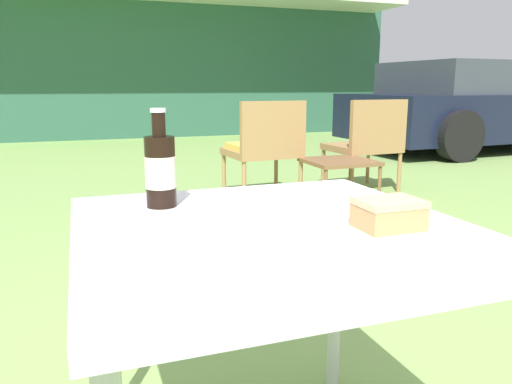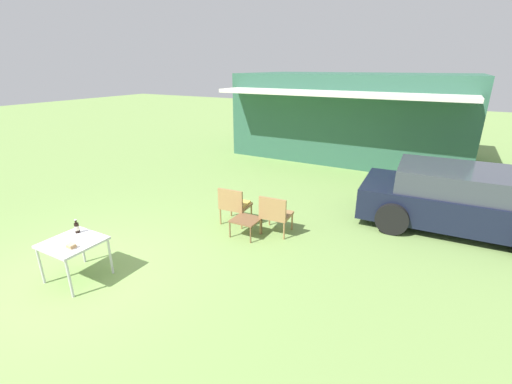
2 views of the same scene
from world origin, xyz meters
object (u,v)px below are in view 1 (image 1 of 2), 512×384
object	(u,v)px
patio_table	(271,253)
cola_bottle_near	(160,169)
garden_side_table	(339,164)
parked_car	(474,107)
wicker_chair_cushioned	(264,145)
wicker_chair_plain	(367,141)
cake_on_plate	(384,221)

from	to	relation	value
patio_table	cola_bottle_near	distance (m)	0.35
garden_side_table	cola_bottle_near	bearing A→B (deg)	-127.28
parked_car	wicker_chair_cushioned	world-z (taller)	parked_car
parked_car	garden_side_table	distance (m)	4.58
wicker_chair_cushioned	patio_table	bearing A→B (deg)	65.76
garden_side_table	wicker_chair_cushioned	bearing A→B (deg)	143.36
wicker_chair_plain	garden_side_table	bearing A→B (deg)	32.68
garden_side_table	cake_on_plate	world-z (taller)	cake_on_plate
patio_table	cola_bottle_near	bearing A→B (deg)	129.67
patio_table	cake_on_plate	bearing A→B (deg)	-37.39
patio_table	garden_side_table	bearing A→B (deg)	58.24
cola_bottle_near	cake_on_plate	bearing A→B (deg)	-44.75
parked_car	patio_table	world-z (taller)	parked_car
parked_car	garden_side_table	world-z (taller)	parked_car
garden_side_table	parked_car	bearing A→B (deg)	34.48
wicker_chair_cushioned	cake_on_plate	size ratio (longest dim) A/B	4.07
garden_side_table	patio_table	bearing A→B (deg)	-121.76
wicker_chair_cushioned	garden_side_table	bearing A→B (deg)	139.44
cake_on_plate	cola_bottle_near	distance (m)	0.55
cola_bottle_near	parked_car	bearing A→B (deg)	41.78
wicker_chair_cushioned	garden_side_table	distance (m)	0.66
wicker_chair_plain	patio_table	distance (m)	3.72
patio_table	wicker_chair_cushioned	bearing A→B (deg)	69.69
parked_car	patio_table	distance (m)	7.56
cake_on_plate	cola_bottle_near	xyz separation A→B (m)	(-0.38, 0.38, 0.07)
parked_car	cola_bottle_near	distance (m)	7.54
wicker_chair_cushioned	cake_on_plate	xyz separation A→B (m)	(-0.95, -3.20, 0.24)
garden_side_table	cake_on_plate	xyz separation A→B (m)	(-1.47, -2.82, 0.38)
garden_side_table	cola_bottle_near	size ratio (longest dim) A/B	2.25
wicker_chair_plain	cake_on_plate	world-z (taller)	wicker_chair_plain
patio_table	cake_on_plate	world-z (taller)	cake_on_plate
garden_side_table	cola_bottle_near	world-z (taller)	cola_bottle_near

